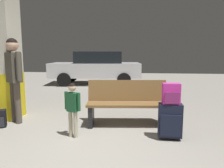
{
  "coord_description": "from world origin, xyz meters",
  "views": [
    {
      "loc": [
        0.71,
        -2.68,
        1.42
      ],
      "look_at": [
        0.27,
        1.3,
        0.85
      ],
      "focal_mm": 34.18,
      "sensor_mm": 36.0,
      "label": 1
    }
  ],
  "objects_px": {
    "child": "(73,104)",
    "adult": "(14,71)",
    "backpack_bright": "(171,94)",
    "structural_pillar": "(4,58)",
    "parked_car_far": "(96,67)",
    "suitcase": "(170,121)",
    "bench": "(127,103)"
  },
  "relations": [
    {
      "from": "backpack_bright",
      "to": "adult",
      "type": "bearing_deg",
      "value": 169.58
    },
    {
      "from": "bench",
      "to": "structural_pillar",
      "type": "bearing_deg",
      "value": 175.98
    },
    {
      "from": "suitcase",
      "to": "child",
      "type": "bearing_deg",
      "value": -176.81
    },
    {
      "from": "adult",
      "to": "bench",
      "type": "bearing_deg",
      "value": 2.62
    },
    {
      "from": "suitcase",
      "to": "parked_car_far",
      "type": "height_order",
      "value": "parked_car_far"
    },
    {
      "from": "suitcase",
      "to": "parked_car_far",
      "type": "xyz_separation_m",
      "value": [
        -2.42,
        6.34,
        0.48
      ]
    },
    {
      "from": "bench",
      "to": "parked_car_far",
      "type": "relative_size",
      "value": 0.39
    },
    {
      "from": "backpack_bright",
      "to": "suitcase",
      "type": "bearing_deg",
      "value": 127.23
    },
    {
      "from": "suitcase",
      "to": "parked_car_far",
      "type": "distance_m",
      "value": 6.8
    },
    {
      "from": "suitcase",
      "to": "backpack_bright",
      "type": "xyz_separation_m",
      "value": [
        0.0,
        -0.0,
        0.45
      ]
    },
    {
      "from": "child",
      "to": "suitcase",
      "type": "bearing_deg",
      "value": 3.19
    },
    {
      "from": "structural_pillar",
      "to": "child",
      "type": "xyz_separation_m",
      "value": [
        1.79,
        -0.94,
        -0.76
      ]
    },
    {
      "from": "structural_pillar",
      "to": "suitcase",
      "type": "xyz_separation_m",
      "value": [
        3.42,
        -0.85,
        -1.02
      ]
    },
    {
      "from": "backpack_bright",
      "to": "adult",
      "type": "xyz_separation_m",
      "value": [
        -3.04,
        0.56,
        0.3
      ]
    },
    {
      "from": "parked_car_far",
      "to": "child",
      "type": "bearing_deg",
      "value": -83.07
    },
    {
      "from": "structural_pillar",
      "to": "backpack_bright",
      "type": "xyz_separation_m",
      "value": [
        3.43,
        -0.85,
        -0.57
      ]
    },
    {
      "from": "bench",
      "to": "suitcase",
      "type": "bearing_deg",
      "value": -42.08
    },
    {
      "from": "suitcase",
      "to": "backpack_bright",
      "type": "relative_size",
      "value": 1.78
    },
    {
      "from": "suitcase",
      "to": "parked_car_far",
      "type": "relative_size",
      "value": 0.14
    },
    {
      "from": "backpack_bright",
      "to": "adult",
      "type": "distance_m",
      "value": 3.11
    },
    {
      "from": "suitcase",
      "to": "adult",
      "type": "relative_size",
      "value": 0.35
    },
    {
      "from": "structural_pillar",
      "to": "adult",
      "type": "bearing_deg",
      "value": -37.37
    },
    {
      "from": "bench",
      "to": "suitcase",
      "type": "relative_size",
      "value": 2.72
    },
    {
      "from": "child",
      "to": "parked_car_far",
      "type": "relative_size",
      "value": 0.22
    },
    {
      "from": "child",
      "to": "parked_car_far",
      "type": "xyz_separation_m",
      "value": [
        -0.78,
        6.43,
        0.23
      ]
    },
    {
      "from": "adult",
      "to": "parked_car_far",
      "type": "height_order",
      "value": "adult"
    },
    {
      "from": "structural_pillar",
      "to": "parked_car_far",
      "type": "distance_m",
      "value": 5.6
    },
    {
      "from": "child",
      "to": "adult",
      "type": "bearing_deg",
      "value": 155.2
    },
    {
      "from": "bench",
      "to": "parked_car_far",
      "type": "height_order",
      "value": "parked_car_far"
    },
    {
      "from": "adult",
      "to": "structural_pillar",
      "type": "bearing_deg",
      "value": 142.63
    },
    {
      "from": "bench",
      "to": "adult",
      "type": "distance_m",
      "value": 2.39
    },
    {
      "from": "suitcase",
      "to": "adult",
      "type": "xyz_separation_m",
      "value": [
        -3.04,
        0.56,
        0.75
      ]
    }
  ]
}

